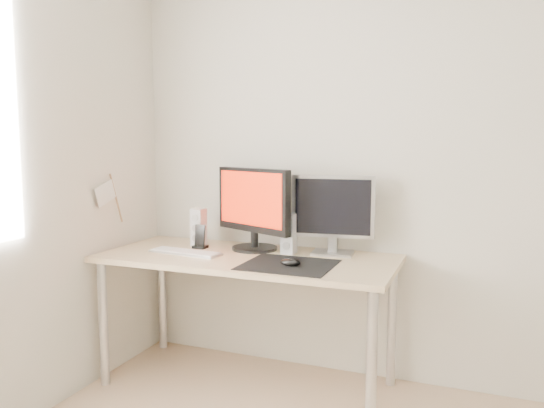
% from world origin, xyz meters
% --- Properties ---
extents(wall_back, '(3.50, 0.00, 3.50)m').
position_xyz_m(wall_back, '(0.00, 1.75, 1.25)').
color(wall_back, silver).
rests_on(wall_back, ground).
extents(mousepad, '(0.45, 0.40, 0.00)m').
position_xyz_m(mousepad, '(-0.65, 1.26, 0.73)').
color(mousepad, black).
rests_on(mousepad, desk).
extents(mouse, '(0.10, 0.06, 0.04)m').
position_xyz_m(mouse, '(-0.63, 1.23, 0.75)').
color(mouse, black).
rests_on(mouse, mousepad).
extents(desk, '(1.60, 0.70, 0.73)m').
position_xyz_m(desk, '(-0.93, 1.38, 0.65)').
color(desk, '#D1B587').
rests_on(desk, ground).
extents(main_monitor, '(0.52, 0.34, 0.47)m').
position_xyz_m(main_monitor, '(-0.96, 1.54, 0.98)').
color(main_monitor, black).
rests_on(main_monitor, desk).
extents(second_monitor, '(0.45, 0.18, 0.43)m').
position_xyz_m(second_monitor, '(-0.51, 1.59, 0.97)').
color(second_monitor, silver).
rests_on(second_monitor, desk).
extents(speaker_left, '(0.07, 0.09, 0.22)m').
position_xyz_m(speaker_left, '(-1.31, 1.53, 0.84)').
color(speaker_left, white).
rests_on(speaker_left, desk).
extents(speaker_right, '(0.07, 0.09, 0.22)m').
position_xyz_m(speaker_right, '(-0.74, 1.52, 0.84)').
color(speaker_right, silver).
rests_on(speaker_right, desk).
extents(keyboard, '(0.43, 0.16, 0.02)m').
position_xyz_m(keyboard, '(-1.27, 1.31, 0.74)').
color(keyboard, '#B1B1B3').
rests_on(keyboard, desk).
extents(phone_dock, '(0.08, 0.07, 0.14)m').
position_xyz_m(phone_dock, '(-1.27, 1.47, 0.77)').
color(phone_dock, black).
rests_on(phone_dock, desk).
extents(pennant, '(0.01, 0.23, 0.29)m').
position_xyz_m(pennant, '(-1.72, 1.24, 1.05)').
color(pennant, '#A57F54').
rests_on(pennant, wall_left).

